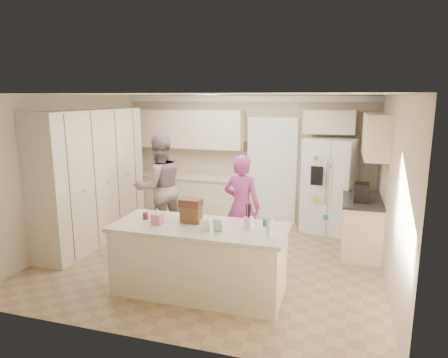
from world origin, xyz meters
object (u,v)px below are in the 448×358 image
(dollhouse_body, at_px, (191,214))
(teen_boy, at_px, (160,187))
(island_base, at_px, (200,260))
(coffee_maker, at_px, (361,192))
(utensil_crock, at_px, (249,223))
(tissue_box, at_px, (157,219))
(teen_girl, at_px, (242,206))
(refrigerator, at_px, (329,186))

(dollhouse_body, height_order, teen_boy, teen_boy)
(island_base, bearing_deg, dollhouse_body, 146.31)
(coffee_maker, bearing_deg, utensil_crock, -127.12)
(tissue_box, relative_size, teen_girl, 0.08)
(refrigerator, relative_size, coffee_maker, 6.00)
(island_base, relative_size, teen_boy, 1.15)
(tissue_box, height_order, teen_girl, teen_girl)
(utensil_crock, bearing_deg, coffee_maker, 52.88)
(utensil_crock, xyz_separation_m, dollhouse_body, (-0.80, 0.05, 0.04))
(island_base, bearing_deg, coffee_maker, 42.83)
(tissue_box, bearing_deg, teen_boy, 114.88)
(utensil_crock, distance_m, tissue_box, 1.21)
(refrigerator, bearing_deg, dollhouse_body, -104.94)
(teen_boy, xyz_separation_m, teen_girl, (1.63, -0.40, -0.11))
(coffee_maker, height_order, dollhouse_body, coffee_maker)
(teen_boy, height_order, teen_girl, teen_boy)
(refrigerator, bearing_deg, tissue_box, -108.73)
(coffee_maker, relative_size, teen_boy, 0.16)
(refrigerator, height_order, dollhouse_body, refrigerator)
(coffee_maker, bearing_deg, island_base, -137.17)
(tissue_box, bearing_deg, utensil_crock, 7.13)
(island_base, distance_m, teen_girl, 1.43)
(coffee_maker, bearing_deg, teen_girl, -163.44)
(refrigerator, xyz_separation_m, teen_boy, (-2.93, -1.30, 0.05))
(utensil_crock, distance_m, teen_boy, 2.68)
(coffee_maker, bearing_deg, teen_boy, -177.61)
(refrigerator, distance_m, dollhouse_body, 3.40)
(refrigerator, distance_m, teen_boy, 3.21)
(refrigerator, xyz_separation_m, teen_girl, (-1.30, -1.70, -0.06))
(teen_boy, bearing_deg, dollhouse_body, 82.66)
(utensil_crock, height_order, tissue_box, utensil_crock)
(refrigerator, xyz_separation_m, coffee_maker, (0.53, -1.15, 0.17))
(teen_girl, bearing_deg, utensil_crock, 115.97)
(dollhouse_body, bearing_deg, utensil_crock, -3.58)
(refrigerator, bearing_deg, island_base, -101.92)
(island_base, xyz_separation_m, tissue_box, (-0.55, -0.10, 0.56))
(island_base, height_order, tissue_box, tissue_box)
(coffee_maker, bearing_deg, tissue_box, -142.43)
(dollhouse_body, bearing_deg, coffee_maker, 39.29)
(utensil_crock, bearing_deg, island_base, -175.60)
(island_base, distance_m, teen_boy, 2.31)
(tissue_box, height_order, dollhouse_body, dollhouse_body)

